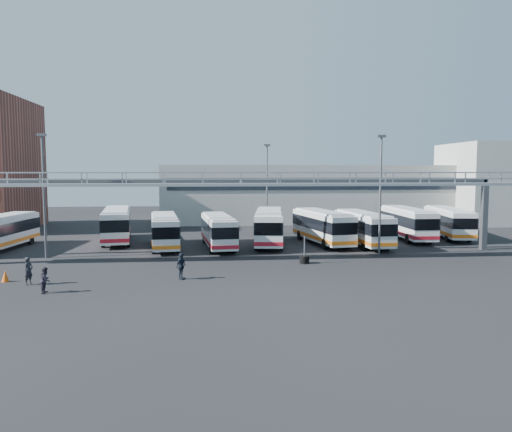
{
  "coord_description": "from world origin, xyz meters",
  "views": [
    {
      "loc": [
        -2.43,
        -34.23,
        7.13
      ],
      "look_at": [
        1.28,
        6.0,
        3.52
      ],
      "focal_mm": 35.0,
      "sensor_mm": 36.0,
      "label": 1
    }
  ],
  "objects": [
    {
      "name": "light_pole_left",
      "position": [
        -16.0,
        8.0,
        5.73
      ],
      "size": [
        0.7,
        0.35,
        10.21
      ],
      "color": "#4C4F54",
      "rests_on": "ground"
    },
    {
      "name": "light_pole_mid",
      "position": [
        12.0,
        7.0,
        5.73
      ],
      "size": [
        0.7,
        0.35,
        10.21
      ],
      "color": "#4C4F54",
      "rests_on": "ground"
    },
    {
      "name": "pedestrian_a",
      "position": [
        -13.88,
        -2.06,
        0.88
      ],
      "size": [
        0.64,
        0.76,
        1.76
      ],
      "primitive_type": "imported",
      "rotation": [
        0.0,
        0.0,
        1.16
      ],
      "color": "black",
      "rests_on": "ground"
    },
    {
      "name": "ground",
      "position": [
        0.0,
        0.0,
        0.0
      ],
      "size": [
        140.0,
        140.0,
        0.0
      ],
      "primitive_type": "plane",
      "color": "black",
      "rests_on": "ground"
    },
    {
      "name": "light_pole_back",
      "position": [
        4.0,
        22.0,
        5.73
      ],
      "size": [
        0.7,
        0.35,
        10.21
      ],
      "color": "#4C4F54",
      "rests_on": "ground"
    },
    {
      "name": "bus_5",
      "position": [
        3.29,
        13.81,
        1.87
      ],
      "size": [
        4.0,
        11.39,
        3.39
      ],
      "rotation": [
        0.0,
        0.0,
        -0.13
      ],
      "color": "silver",
      "rests_on": "ground"
    },
    {
      "name": "pedestrian_d",
      "position": [
        -4.39,
        -1.35,
        0.88
      ],
      "size": [
        0.88,
        1.11,
        1.76
      ],
      "primitive_type": "imported",
      "rotation": [
        0.0,
        0.0,
        1.06
      ],
      "color": "black",
      "rests_on": "ground"
    },
    {
      "name": "bus_7",
      "position": [
        12.27,
        12.56,
        1.78
      ],
      "size": [
        3.06,
        10.69,
        3.21
      ],
      "rotation": [
        0.0,
        0.0,
        0.06
      ],
      "color": "silver",
      "rests_on": "ground"
    },
    {
      "name": "bus_2",
      "position": [
        -11.89,
        17.05,
        1.88
      ],
      "size": [
        4.21,
        11.46,
        3.4
      ],
      "rotation": [
        0.0,
        0.0,
        0.15
      ],
      "color": "silver",
      "rests_on": "ground"
    },
    {
      "name": "bus_8",
      "position": [
        18.25,
        16.44,
        1.83
      ],
      "size": [
        2.87,
        10.94,
        3.3
      ],
      "rotation": [
        0.0,
        0.0,
        -0.03
      ],
      "color": "silver",
      "rests_on": "ground"
    },
    {
      "name": "bus_0",
      "position": [
        -21.33,
        12.78,
        1.76
      ],
      "size": [
        3.33,
        10.62,
        3.17
      ],
      "rotation": [
        0.0,
        0.0,
        -0.09
      ],
      "color": "silver",
      "rests_on": "ground"
    },
    {
      "name": "warehouse",
      "position": [
        12.0,
        38.0,
        4.0
      ],
      "size": [
        42.0,
        14.0,
        8.0
      ],
      "primitive_type": "cube",
      "color": "#9E9E99",
      "rests_on": "ground"
    },
    {
      "name": "bus_6",
      "position": [
        8.54,
        13.73,
        1.81
      ],
      "size": [
        4.18,
        11.05,
        3.28
      ],
      "rotation": [
        0.0,
        0.0,
        0.16
      ],
      "color": "silver",
      "rests_on": "ground"
    },
    {
      "name": "bus_9",
      "position": [
        23.14,
        17.12,
        1.78
      ],
      "size": [
        4.07,
        10.85,
        3.22
      ],
      "rotation": [
        0.0,
        0.0,
        -0.16
      ],
      "color": "silver",
      "rests_on": "ground"
    },
    {
      "name": "bus_4",
      "position": [
        -1.7,
        12.31,
        1.69
      ],
      "size": [
        3.37,
        10.22,
        3.05
      ],
      "rotation": [
        0.0,
        0.0,
        0.11
      ],
      "color": "silver",
      "rests_on": "ground"
    },
    {
      "name": "bus_3",
      "position": [
        -6.71,
        12.64,
        1.71
      ],
      "size": [
        3.54,
        10.41,
        3.1
      ],
      "rotation": [
        0.0,
        0.0,
        0.12
      ],
      "color": "silver",
      "rests_on": "ground"
    },
    {
      "name": "pedestrian_b",
      "position": [
        -12.12,
        -4.34,
        0.77
      ],
      "size": [
        0.62,
        0.77,
        1.54
      ],
      "primitive_type": "imported",
      "rotation": [
        0.0,
        0.0,
        1.52
      ],
      "color": "black",
      "rests_on": "ground"
    },
    {
      "name": "cone_right",
      "position": [
        -15.72,
        -1.03,
        0.37
      ],
      "size": [
        0.61,
        0.61,
        0.74
      ],
      "primitive_type": "cone",
      "rotation": [
        0.0,
        0.0,
        -0.41
      ],
      "color": "#DB510C",
      "rests_on": "ground"
    },
    {
      "name": "tire_stack",
      "position": [
        4.84,
        3.58,
        0.36
      ],
      "size": [
        0.76,
        0.76,
        2.16
      ],
      "color": "black",
      "rests_on": "ground"
    },
    {
      "name": "building_right",
      "position": [
        38.0,
        32.0,
        5.5
      ],
      "size": [
        14.0,
        12.0,
        11.0
      ],
      "primitive_type": "cube",
      "color": "#B2B2AD",
      "rests_on": "ground"
    },
    {
      "name": "gantry",
      "position": [
        0.0,
        5.87,
        5.51
      ],
      "size": [
        51.4,
        5.15,
        7.1
      ],
      "color": "#94969C",
      "rests_on": "ground"
    }
  ]
}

